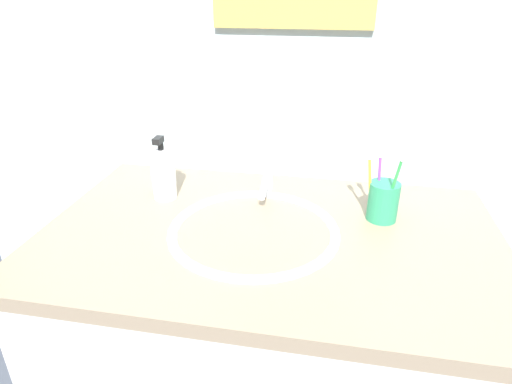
% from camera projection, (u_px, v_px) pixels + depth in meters
% --- Properties ---
extents(tiled_wall_back, '(2.29, 0.04, 2.40)m').
position_uv_depth(tiled_wall_back, '(292.00, 71.00, 1.24)').
color(tiled_wall_back, silver).
rests_on(tiled_wall_back, ground).
extents(vanity_counter, '(1.09, 0.67, 0.89)m').
position_uv_depth(vanity_counter, '(267.00, 365.00, 1.24)').
color(vanity_counter, silver).
rests_on(vanity_counter, ground).
extents(sink_basin, '(0.41, 0.41, 0.11)m').
position_uv_depth(sink_basin, '(254.00, 244.00, 1.06)').
color(sink_basin, white).
rests_on(sink_basin, vanity_counter).
extents(faucet, '(0.02, 0.15, 0.11)m').
position_uv_depth(faucet, '(267.00, 179.00, 1.19)').
color(faucet, silver).
rests_on(faucet, sink_basin).
extents(toothbrush_cup, '(0.07, 0.07, 0.10)m').
position_uv_depth(toothbrush_cup, '(383.00, 201.00, 1.08)').
color(toothbrush_cup, '#2D9966').
rests_on(toothbrush_cup, vanity_counter).
extents(toothbrush_green, '(0.04, 0.04, 0.19)m').
position_uv_depth(toothbrush_green, '(394.00, 183.00, 1.02)').
color(toothbrush_green, green).
rests_on(toothbrush_green, toothbrush_cup).
extents(toothbrush_yellow, '(0.03, 0.02, 0.18)m').
position_uv_depth(toothbrush_yellow, '(370.00, 179.00, 1.06)').
color(toothbrush_yellow, yellow).
rests_on(toothbrush_yellow, toothbrush_cup).
extents(toothbrush_purple, '(0.02, 0.02, 0.18)m').
position_uv_depth(toothbrush_purple, '(379.00, 177.00, 1.07)').
color(toothbrush_purple, purple).
rests_on(toothbrush_purple, toothbrush_cup).
extents(soap_dispenser, '(0.07, 0.07, 0.18)m').
position_uv_depth(soap_dispenser, '(163.00, 174.00, 1.18)').
color(soap_dispenser, white).
rests_on(soap_dispenser, vanity_counter).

